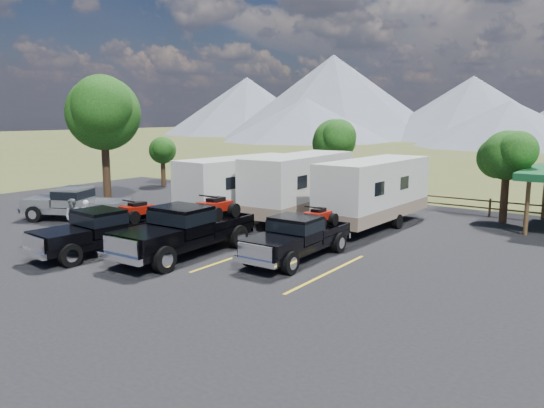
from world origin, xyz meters
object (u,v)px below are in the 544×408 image
Objects in this scene: rig_right at (298,236)px; trailer_left at (242,186)px; pickup_silver at (76,203)px; tree_big_nw at (103,113)px; rig_left at (105,229)px; trailer_right at (374,192)px; person_b at (73,217)px; trailer_center at (299,186)px; person_a at (86,217)px; rig_center at (187,228)px.

rig_right is 0.60× the size of trailer_left.
rig_right reaches higher than pickup_silver.
tree_big_nw is 13.24m from rig_left.
trailer_right reaches higher than rig_right.
rig_right is 3.36× the size of person_b.
rig_left reaches higher than pickup_silver.
tree_big_nw is at bearing -171.30° from trailer_center.
tree_big_nw is 4.69× the size of person_b.
person_a is at bearing 37.93° from pickup_silver.
rig_right is at bearing -30.99° from trailer_left.
person_a is (-6.43, -0.01, -0.26)m from rig_center.
trailer_right is 5.95× the size of person_a.
person_b reaches higher than person_a.
rig_right is 7.87m from trailer_center.
pickup_silver is (-9.61, 1.67, -0.16)m from rig_center.
trailer_left reaches higher than pickup_silver.
tree_big_nw is 0.80× the size of trailer_center.
rig_right is at bearing 26.59° from rig_center.
rig_left is at bearing -38.08° from tree_big_nw.
person_a is (-6.16, -8.69, -0.98)m from trailer_center.
person_a is 0.58m from person_b.
rig_left is 4.02m from person_b.
rig_left is 3.78m from person_a.
rig_left is 12.74m from trailer_right.
tree_big_nw is 9.96m from person_b.
trailer_center reaches higher than trailer_left.
tree_big_nw reaches higher than trailer_center.
pickup_silver is (-13.38, -7.50, -0.84)m from trailer_right.
trailer_center is at bearing 121.86° from rig_right.
trailer_right is (-0.14, 7.11, 0.84)m from rig_right.
trailer_right reaches higher than pickup_silver.
trailer_center is (12.50, 2.62, -3.77)m from tree_big_nw.
tree_big_nw is 0.82× the size of trailer_right.
rig_left is at bearing 113.55° from person_a.
trailer_left is at bearing 32.92° from person_b.
rig_center reaches higher than pickup_silver.
trailer_right is (6.77, 10.76, 0.79)m from rig_left.
rig_right is 0.93× the size of pickup_silver.
rig_left is at bearing 39.42° from pickup_silver.
pickup_silver is at bearing 168.95° from rig_center.
rig_left is 3.76× the size of person_a.
person_a is at bearing -109.76° from trailer_left.
trailer_right is at bearing 63.21° from rig_left.
pickup_silver is at bearing -54.28° from tree_big_nw.
trailer_center reaches higher than person_b.
person_b is at bearing -128.99° from trailer_center.
trailer_center is (2.73, 10.27, 0.84)m from rig_left.
tree_big_nw reaches higher than trailer_right.
person_b is (-3.88, -7.62, -0.87)m from trailer_left.
rig_right is at bearing -17.15° from person_b.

